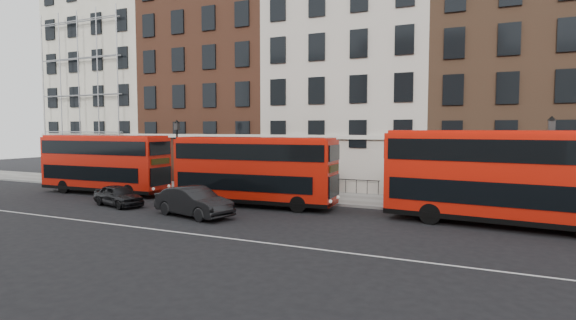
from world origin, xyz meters
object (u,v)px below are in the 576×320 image
at_px(car_rear, 118,195).
at_px(bus_c, 503,175).
at_px(bus_b, 254,169).
at_px(bus_a, 104,162).
at_px(car_front, 194,202).

bearing_deg(car_rear, bus_c, -66.22).
bearing_deg(car_rear, bus_b, -50.61).
distance_m(bus_b, bus_c, 13.93).
height_order(bus_b, bus_c, bus_c).
bearing_deg(bus_a, bus_c, -2.01).
bearing_deg(car_rear, bus_a, 69.08).
xyz_separation_m(bus_a, bus_c, (26.63, 0.00, 0.22)).
relative_size(bus_b, car_rear, 2.67).
xyz_separation_m(car_rear, car_front, (6.28, -0.72, 0.15)).
bearing_deg(car_front, bus_c, -60.44).
bearing_deg(bus_a, bus_b, -2.02).
height_order(bus_a, car_rear, bus_a).
relative_size(bus_a, bus_c, 0.91).
relative_size(bus_a, bus_b, 1.00).
relative_size(bus_c, car_front, 2.32).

